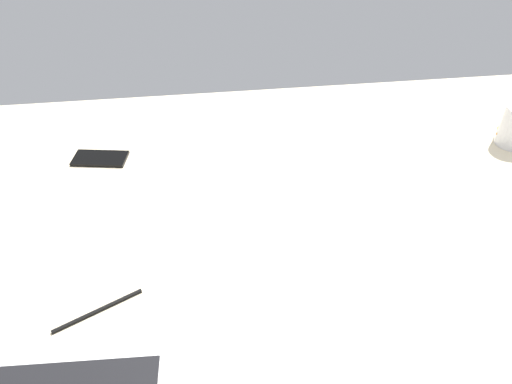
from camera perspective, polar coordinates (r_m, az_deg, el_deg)
name	(u,v)px	position (r cm, az deg, el deg)	size (l,w,h in cm)	color
bed_mattress	(325,266)	(108.34, 8.48, -9.06)	(180.00, 140.00, 18.00)	beige
cell_phone	(100,158)	(129.39, -18.72, 3.96)	(6.80, 14.00, 0.80)	black
charger_cable	(98,311)	(92.91, -18.92, -13.72)	(17.00, 0.60, 0.60)	black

